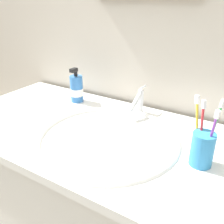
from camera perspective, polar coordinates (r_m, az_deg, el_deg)
tiled_wall_back at (r=1.09m, az=7.96°, el=19.05°), size 2.45×0.04×2.40m
vanity_counter at (r=1.18m, az=-1.66°, el=-22.96°), size 1.25×0.58×0.86m
sink_basin at (r=0.89m, az=-1.02°, el=-8.04°), size 0.50×0.50×0.11m
faucet at (r=1.03m, az=6.08°, el=2.47°), size 0.02×0.14×0.11m
toothbrush_cup at (r=0.77m, az=19.78°, el=-7.96°), size 0.07×0.07×0.10m
toothbrush_yellow at (r=0.76m, az=18.70°, el=-2.62°), size 0.04×0.02×0.19m
toothbrush_purple at (r=0.73m, az=21.60°, el=-4.86°), size 0.03×0.02×0.18m
toothbrush_red at (r=0.75m, az=19.64°, el=-3.29°), size 0.03×0.03×0.19m
toothbrush_green at (r=0.77m, az=22.16°, el=-3.20°), size 0.03×0.05×0.19m
soap_dispenser at (r=1.17m, az=-8.03°, el=5.19°), size 0.06×0.06×0.16m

